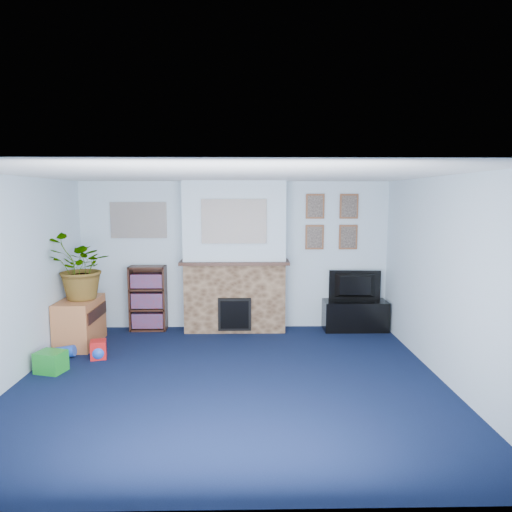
{
  "coord_description": "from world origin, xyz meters",
  "views": [
    {
      "loc": [
        0.2,
        -5.16,
        2.16
      ],
      "look_at": [
        0.32,
        1.03,
        1.35
      ],
      "focal_mm": 32.0,
      "sensor_mm": 36.0,
      "label": 1
    }
  ],
  "objects_px": {
    "tv_stand": "(355,316)",
    "bookshelf": "(148,299)",
    "sideboard": "(80,321)",
    "television": "(355,286)"
  },
  "relations": [
    {
      "from": "television",
      "to": "bookshelf",
      "type": "bearing_deg",
      "value": 2.67
    },
    {
      "from": "tv_stand",
      "to": "bookshelf",
      "type": "distance_m",
      "value": 3.37
    },
    {
      "from": "tv_stand",
      "to": "television",
      "type": "height_order",
      "value": "television"
    },
    {
      "from": "television",
      "to": "bookshelf",
      "type": "relative_size",
      "value": 0.8
    },
    {
      "from": "television",
      "to": "sideboard",
      "type": "distance_m",
      "value": 4.26
    },
    {
      "from": "television",
      "to": "tv_stand",
      "type": "bearing_deg",
      "value": 93.63
    },
    {
      "from": "sideboard",
      "to": "tv_stand",
      "type": "bearing_deg",
      "value": 9.15
    },
    {
      "from": "sideboard",
      "to": "television",
      "type": "bearing_deg",
      "value": 9.42
    },
    {
      "from": "bookshelf",
      "to": "sideboard",
      "type": "relative_size",
      "value": 1.2
    },
    {
      "from": "tv_stand",
      "to": "sideboard",
      "type": "distance_m",
      "value": 4.25
    }
  ]
}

